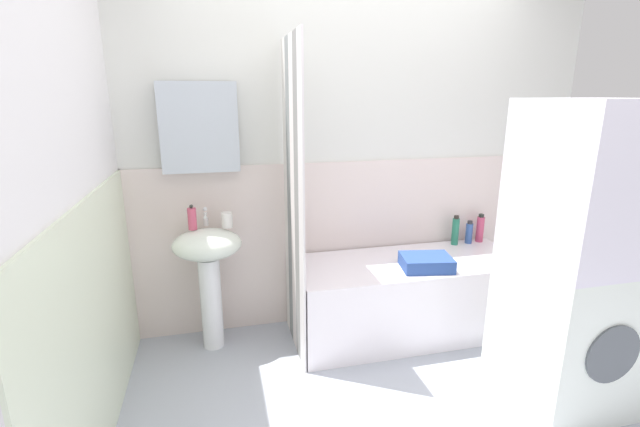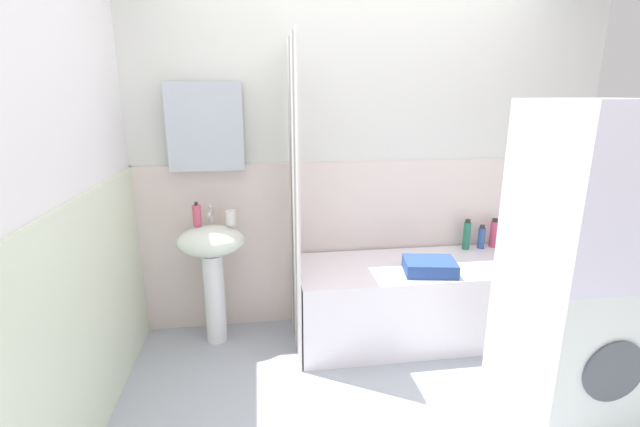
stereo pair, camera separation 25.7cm
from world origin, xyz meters
name	(u,v)px [view 1 (the left image)]	position (x,y,z in m)	size (l,w,h in m)	color
wall_back_tiled	(342,170)	(-0.06, 1.26, 1.14)	(3.60, 0.18, 2.40)	silver
wall_left_tiled	(75,221)	(-1.57, 0.34, 1.12)	(0.07, 1.81, 2.40)	white
sink	(208,262)	(-1.03, 1.03, 0.61)	(0.44, 0.34, 0.83)	white
faucet	(206,217)	(-1.03, 1.11, 0.89)	(0.03, 0.12, 0.12)	silver
soap_dispenser	(192,218)	(-1.11, 1.06, 0.90)	(0.05, 0.05, 0.16)	#CD4D69
toothbrush_cup	(227,220)	(-0.90, 1.06, 0.88)	(0.07, 0.07, 0.10)	silver
bathtub	(408,296)	(0.34, 0.90, 0.27)	(1.61, 0.65, 0.54)	white
shower_curtain	(294,204)	(-0.49, 0.90, 1.00)	(0.01, 0.65, 2.00)	white
conditioner_bottle	(480,229)	(1.04, 1.16, 0.65)	(0.06, 0.06, 0.22)	#C44466
body_wash_bottle	(469,233)	(0.94, 1.14, 0.63)	(0.05, 0.05, 0.18)	#36579B
lotion_bottle	(455,231)	(0.82, 1.14, 0.65)	(0.05, 0.05, 0.23)	#267659
towel_folded	(426,262)	(0.37, 0.74, 0.58)	(0.32, 0.24, 0.09)	#2A478B
washer_dryer_stack	(575,260)	(0.85, 0.04, 0.82)	(0.56, 0.61, 1.64)	white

